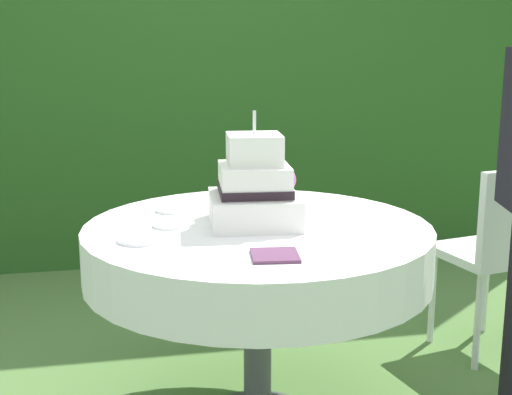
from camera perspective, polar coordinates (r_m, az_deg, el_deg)
name	(u,v)px	position (r m, az deg, el deg)	size (l,w,h in m)	color
foliage_hedge	(187,31)	(4.71, -5.52, 13.12)	(5.36, 0.51, 2.95)	#28561E
cake_table	(258,252)	(2.56, 0.13, -4.40)	(1.24, 1.24, 0.78)	#4C4C51
wedding_cake	(256,189)	(2.53, -0.03, 0.68)	(0.35, 0.34, 0.41)	white
serving_plate_near	(170,225)	(2.54, -6.91, -2.18)	(0.12, 0.12, 0.01)	white
serving_plate_far	(140,239)	(2.37, -9.26, -3.33)	(0.15, 0.15, 0.01)	white
serving_plate_left	(170,210)	(2.76, -6.91, -1.00)	(0.11, 0.11, 0.01)	white
napkin_stack	(275,255)	(2.18, 1.52, -4.65)	(0.14, 0.14, 0.01)	#603856
garden_chair	(499,243)	(3.35, 18.87, -3.46)	(0.48, 0.48, 0.89)	white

